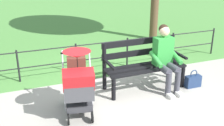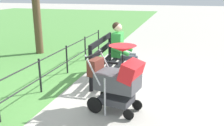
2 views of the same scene
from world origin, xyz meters
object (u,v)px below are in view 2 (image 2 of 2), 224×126
Objects in this scene: park_bench at (108,57)px; person_on_bench at (122,48)px; stroller at (118,78)px; handbag at (133,64)px.

park_bench is 0.46m from person_on_bench.
park_bench is 1.40× the size of stroller.
park_bench is 1.26× the size of person_on_bench.
park_bench is 4.35× the size of handbag.
park_bench reaches higher than handbag.
handbag is at bearing -175.38° from stroller.
stroller is 3.11× the size of handbag.
handbag is (-0.95, 0.39, -0.40)m from park_bench.
stroller reaches higher than park_bench.
person_on_bench is at bearing -16.47° from handbag.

